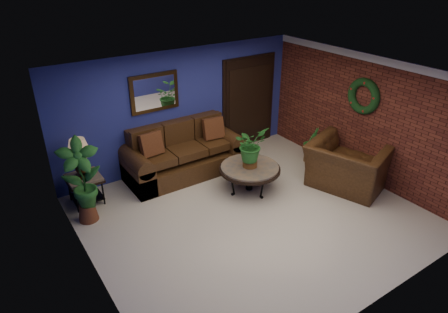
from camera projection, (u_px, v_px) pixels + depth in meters
floor at (252, 215)px, 7.11m from camera, size 5.50×5.50×0.00m
wall_back at (182, 109)px, 8.40m from camera, size 5.50×0.04×2.50m
wall_left at (87, 204)px, 5.18m from camera, size 0.04×5.00×2.50m
wall_right_brick at (364, 118)px, 7.91m from camera, size 0.04×5.00×2.50m
ceiling at (257, 78)px, 5.98m from camera, size 5.50×5.00×0.02m
crown_molding at (373, 59)px, 7.36m from camera, size 0.03×5.00×0.14m
wall_mirror at (154, 93)px, 7.86m from camera, size 1.02×0.06×0.77m
closet_door at (249, 103)px, 9.34m from camera, size 1.44×0.06×2.18m
wreath at (363, 96)px, 7.72m from camera, size 0.16×0.72×0.72m
sofa at (182, 157)px, 8.37m from camera, size 2.44×1.06×1.10m
coffee_table at (250, 169)px, 7.70m from camera, size 1.19×1.19×0.51m
end_table at (85, 183)px, 7.30m from camera, size 0.61×0.61×0.56m
table_lamp at (79, 154)px, 7.03m from camera, size 0.43×0.43×0.71m
side_chair at (204, 143)px, 8.60m from camera, size 0.41×0.41×0.91m
armchair at (347, 166)px, 7.79m from camera, size 1.65×1.76×0.93m
coffee_plant at (251, 146)px, 7.48m from camera, size 0.69×0.62×0.80m
floor_plant at (311, 144)px, 8.79m from camera, size 0.40×0.34×0.81m
tall_plant at (82, 178)px, 6.62m from camera, size 0.75×0.57×1.53m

